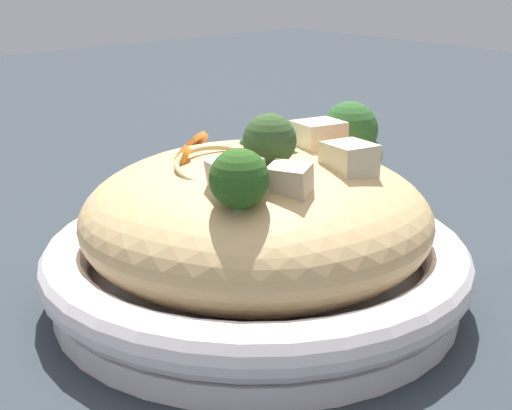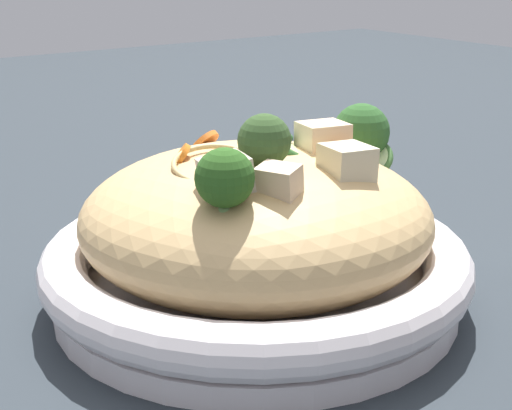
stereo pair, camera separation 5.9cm
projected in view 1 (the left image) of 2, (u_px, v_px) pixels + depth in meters
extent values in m
plane|color=#293036|center=(256.00, 301.00, 0.62)|extent=(3.00, 3.00, 0.00)
cylinder|color=white|center=(256.00, 291.00, 0.62)|extent=(0.32, 0.32, 0.02)
torus|color=white|center=(256.00, 258.00, 0.61)|extent=(0.34, 0.34, 0.04)
ellipsoid|color=tan|center=(256.00, 218.00, 0.60)|extent=(0.27, 0.27, 0.11)
torus|color=tan|center=(247.00, 170.00, 0.61)|extent=(0.07, 0.07, 0.02)
torus|color=tan|center=(259.00, 166.00, 0.58)|extent=(0.05, 0.05, 0.02)
torus|color=tan|center=(261.00, 168.00, 0.57)|extent=(0.07, 0.07, 0.02)
torus|color=tan|center=(215.00, 164.00, 0.56)|extent=(0.09, 0.09, 0.02)
cone|color=#8FB36A|center=(239.00, 209.00, 0.50)|extent=(0.03, 0.03, 0.02)
sphere|color=#2B571D|center=(239.00, 179.00, 0.49)|extent=(0.06, 0.06, 0.04)
cone|color=#9AB777|center=(269.00, 170.00, 0.55)|extent=(0.02, 0.02, 0.01)
sphere|color=#324F26|center=(270.00, 140.00, 0.54)|extent=(0.05, 0.05, 0.04)
cone|color=#8DB26F|center=(349.00, 159.00, 0.67)|extent=(0.03, 0.03, 0.02)
sphere|color=#2C5926|center=(350.00, 130.00, 0.66)|extent=(0.06, 0.06, 0.05)
cylinder|color=orange|center=(180.00, 159.00, 0.57)|extent=(0.03, 0.03, 0.02)
cylinder|color=orange|center=(319.00, 147.00, 0.61)|extent=(0.03, 0.03, 0.02)
cylinder|color=orange|center=(339.00, 154.00, 0.59)|extent=(0.03, 0.03, 0.02)
cylinder|color=orange|center=(194.00, 144.00, 0.66)|extent=(0.03, 0.03, 0.02)
cylinder|color=beige|center=(362.00, 157.00, 0.66)|extent=(0.04, 0.04, 0.03)
torus|color=#3A6631|center=(362.00, 157.00, 0.66)|extent=(0.05, 0.05, 0.03)
cylinder|color=beige|center=(264.00, 140.00, 0.61)|extent=(0.04, 0.04, 0.02)
torus|color=#2D6135|center=(264.00, 140.00, 0.61)|extent=(0.05, 0.05, 0.02)
cylinder|color=beige|center=(283.00, 146.00, 0.59)|extent=(0.05, 0.05, 0.02)
torus|color=#2F6530|center=(283.00, 146.00, 0.59)|extent=(0.06, 0.06, 0.03)
cube|color=beige|center=(319.00, 141.00, 0.61)|extent=(0.04, 0.04, 0.03)
cube|color=beige|center=(349.00, 162.00, 0.56)|extent=(0.04, 0.04, 0.03)
cube|color=beige|center=(237.00, 179.00, 0.52)|extent=(0.04, 0.04, 0.03)
cube|color=beige|center=(290.00, 183.00, 0.52)|extent=(0.03, 0.03, 0.03)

